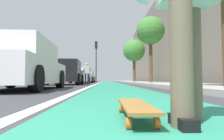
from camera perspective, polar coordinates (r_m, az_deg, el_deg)
ground_plane at (r=10.64m, az=0.14°, el=-4.48°), size 80.00×80.00×0.00m
bike_lane_paint at (r=24.64m, az=-0.95°, el=-3.59°), size 56.00×1.82×0.00m
lane_stripe_white at (r=20.65m, az=-3.74°, el=-3.71°), size 52.00×0.16×0.01m
sidewalk_curb at (r=18.96m, az=8.91°, el=-3.57°), size 52.00×3.20×0.13m
building_facade at (r=24.05m, az=14.36°, el=8.56°), size 40.00×1.20×10.08m
skateboard at (r=1.50m, az=6.72°, el=-10.44°), size 0.84×0.20×0.11m
parked_car_near at (r=6.54m, az=-24.95°, el=1.10°), size 4.50×2.12×1.49m
parked_car_mid at (r=12.55m, az=-13.15°, el=-0.85°), size 4.11×2.05×1.50m
parked_car_far at (r=19.38m, az=-8.73°, el=-1.68°), size 4.17×2.00×1.47m
parked_car_end at (r=25.75m, az=-7.38°, el=-1.92°), size 4.46×2.05×1.50m
traffic_light at (r=22.34m, az=-4.61°, el=4.55°), size 0.33×0.28×4.66m
street_tree_mid at (r=14.28m, az=11.07°, el=10.95°), size 1.97×1.97×4.73m
street_tree_far at (r=22.01m, az=6.40°, el=5.53°), size 2.41×2.41×4.76m
pedestrian_distant at (r=13.57m, az=-7.28°, el=-0.56°), size 0.41×0.64×1.48m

